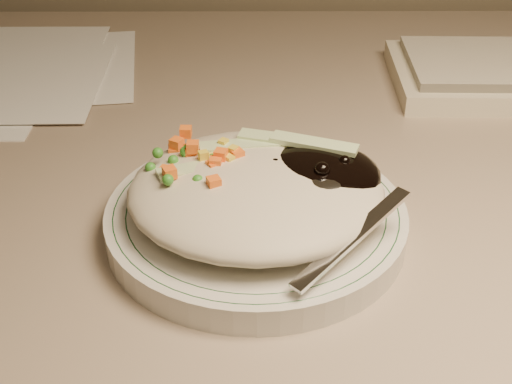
{
  "coord_description": "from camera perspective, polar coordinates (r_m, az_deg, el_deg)",
  "views": [
    {
      "loc": [
        -0.08,
        0.76,
        1.07
      ],
      "look_at": [
        -0.08,
        1.21,
        0.78
      ],
      "focal_mm": 50.0,
      "sensor_mm": 36.0,
      "label": 1
    }
  ],
  "objects": [
    {
      "name": "plate_rim",
      "position": [
        0.55,
        0.0,
        -1.41
      ],
      "size": [
        0.22,
        0.22,
        0.0
      ],
      "color": "#144723",
      "rests_on": "plate"
    },
    {
      "name": "plate",
      "position": [
        0.55,
        0.0,
        -2.26
      ],
      "size": [
        0.23,
        0.23,
        0.02
      ],
      "primitive_type": "cylinder",
      "color": "silver",
      "rests_on": "desk"
    },
    {
      "name": "meal",
      "position": [
        0.53,
        0.46,
        0.46
      ],
      "size": [
        0.21,
        0.19,
        0.05
      ],
      "color": "#B0A88F",
      "rests_on": "plate"
    },
    {
      "name": "desk",
      "position": [
        0.82,
        5.66,
        -7.51
      ],
      "size": [
        1.4,
        0.7,
        0.74
      ],
      "color": "gray",
      "rests_on": "ground"
    }
  ]
}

